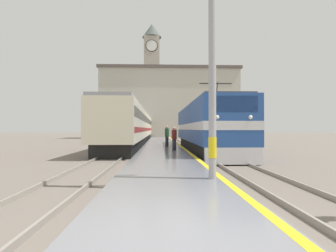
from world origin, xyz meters
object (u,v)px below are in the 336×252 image
Objects in this scene: person_on_platform at (167,136)px; locomotive_train at (204,128)px; passenger_train at (135,127)px; catenary_mast at (215,22)px; clock_tower at (152,77)px; second_waiting_passenger at (174,138)px.

locomotive_train is at bearing -13.31° from person_on_platform.
person_on_platform is (3.49, -10.80, -0.83)m from passenger_train.
person_on_platform is at bearing -72.11° from passenger_train.
clock_tower is (-3.27, 53.56, 9.05)m from catenary_mast.
clock_tower reaches higher than second_waiting_passenger.
passenger_train is 14.91m from second_waiting_passenger.
locomotive_train is 13.27m from catenary_mast.
catenary_mast is 5.66× the size of second_waiting_passenger.
passenger_train is 21.72× the size of second_waiting_passenger.
second_waiting_passenger is at bearing -74.97° from passenger_train.
person_on_platform reaches higher than second_waiting_passenger.
clock_tower is at bearing 93.49° from second_waiting_passenger.
locomotive_train is 42.83m from clock_tower.
catenary_mast reaches higher than locomotive_train.
clock_tower is (-2.66, 43.66, 12.75)m from second_waiting_passenger.
second_waiting_passenger is at bearing -86.51° from clock_tower.
second_waiting_passenger is at bearing -84.02° from person_on_platform.
person_on_platform is 3.59m from second_waiting_passenger.
person_on_platform is at bearing 95.98° from second_waiting_passenger.
clock_tower is at bearing 93.50° from catenary_mast.
second_waiting_passenger is at bearing -131.34° from locomotive_train.
locomotive_train is 13.15m from passenger_train.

